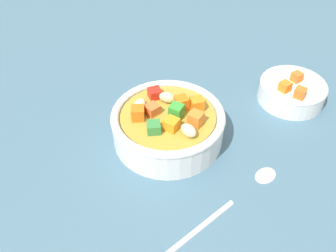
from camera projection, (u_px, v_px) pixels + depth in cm
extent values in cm
cube|color=#42667A|center=(168.00, 143.00, 52.20)|extent=(140.00, 140.00, 2.00)
cylinder|color=white|center=(168.00, 128.00, 50.12)|extent=(15.67, 15.67, 4.07)
torus|color=white|center=(168.00, 116.00, 48.49)|extent=(15.89, 15.89, 1.17)
cylinder|color=#AD9033|center=(168.00, 116.00, 48.59)|extent=(13.27, 13.27, 0.40)
cube|color=green|center=(176.00, 112.00, 47.50)|extent=(2.13, 2.13, 1.91)
cube|color=orange|center=(171.00, 124.00, 45.99)|extent=(2.24, 2.24, 1.56)
ellipsoid|color=beige|center=(167.00, 97.00, 50.09)|extent=(1.90, 2.63, 1.54)
cube|color=orange|center=(197.00, 104.00, 48.85)|extent=(2.32, 2.32, 1.77)
cube|color=#36823B|center=(154.00, 127.00, 45.67)|extent=(2.18, 2.18, 1.40)
cube|color=orange|center=(153.00, 107.00, 48.63)|extent=(2.43, 2.43, 1.38)
cube|color=orange|center=(196.00, 119.00, 46.50)|extent=(2.23, 2.23, 1.91)
cube|color=orange|center=(182.00, 103.00, 49.15)|extent=(2.41, 2.41, 1.67)
cube|color=orange|center=(138.00, 113.00, 47.38)|extent=(2.09, 2.09, 1.84)
cube|color=red|center=(155.00, 93.00, 50.90)|extent=(2.41, 2.41, 1.41)
ellipsoid|color=beige|center=(140.00, 104.00, 49.38)|extent=(2.63, 1.91, 1.01)
ellipsoid|color=beige|center=(189.00, 130.00, 45.09)|extent=(2.70, 2.88, 1.63)
cylinder|color=silver|center=(195.00, 230.00, 40.20)|extent=(10.23, 8.25, 0.69)
ellipsoid|color=silver|center=(266.00, 173.00, 46.15)|extent=(4.04, 3.87, 0.86)
cylinder|color=white|center=(291.00, 93.00, 57.00)|extent=(10.45, 10.45, 2.88)
torus|color=white|center=(294.00, 85.00, 55.87)|extent=(10.55, 10.55, 0.84)
cube|color=orange|center=(300.00, 93.00, 53.40)|extent=(2.04, 2.04, 1.57)
cube|color=orange|center=(297.00, 77.00, 56.49)|extent=(2.12, 2.12, 1.50)
cube|color=orange|center=(285.00, 87.00, 54.60)|extent=(2.16, 2.16, 1.53)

